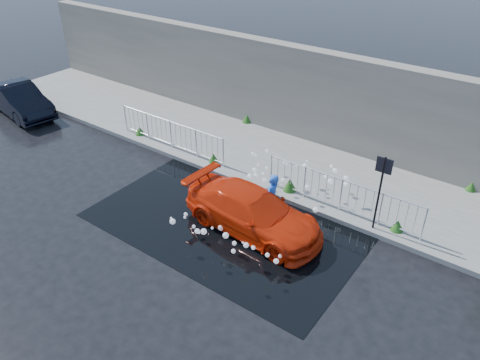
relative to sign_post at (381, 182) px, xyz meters
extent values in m
plane|color=black|center=(-4.20, -3.10, -1.72)|extent=(90.00, 90.00, 0.00)
cube|color=slate|center=(-4.20, 1.90, -1.65)|extent=(30.00, 4.00, 0.15)
cube|color=slate|center=(-4.20, -0.10, -1.64)|extent=(30.00, 0.25, 0.16)
cube|color=#656055|center=(-4.20, 4.10, 0.18)|extent=(30.00, 0.60, 3.50)
cube|color=black|center=(-3.70, -2.10, -1.72)|extent=(8.00, 5.00, 0.01)
cylinder|color=black|center=(0.00, 0.00, -0.47)|extent=(0.06, 0.06, 2.50)
cube|color=black|center=(0.00, 0.00, 0.53)|extent=(0.45, 0.04, 0.45)
cylinder|color=silver|center=(-10.70, 0.25, -1.02)|extent=(0.05, 0.05, 1.10)
cylinder|color=silver|center=(-5.70, 0.25, -1.02)|extent=(0.05, 0.05, 1.10)
cylinder|color=silver|center=(-8.20, 0.25, -0.50)|extent=(5.00, 0.04, 0.04)
cylinder|color=silver|center=(-8.20, 0.25, -1.45)|extent=(5.00, 0.04, 0.04)
cylinder|color=silver|center=(-3.70, 0.25, -1.02)|extent=(0.05, 0.05, 1.10)
cylinder|color=silver|center=(1.30, 0.25, -1.02)|extent=(0.05, 0.05, 1.10)
cylinder|color=silver|center=(-1.20, 0.25, -0.50)|extent=(5.00, 0.04, 0.04)
cylinder|color=silver|center=(-1.20, 0.25, -1.45)|extent=(5.00, 0.04, 0.04)
cone|color=#114113|center=(-10.00, 0.30, -1.41)|extent=(0.40, 0.40, 0.33)
cone|color=#114113|center=(-6.20, 0.30, -1.41)|extent=(0.36, 0.36, 0.33)
cone|color=#114113|center=(-3.00, 0.30, -1.36)|extent=(0.44, 0.44, 0.43)
cone|color=#114113|center=(0.60, 0.30, -1.40)|extent=(0.38, 0.38, 0.35)
cone|color=#114113|center=(-7.20, 3.80, -1.41)|extent=(0.42, 0.42, 0.33)
cone|color=#114113|center=(1.80, 3.80, -1.42)|extent=(0.34, 0.34, 0.30)
sphere|color=white|center=(-3.80, -0.09, -1.04)|extent=(0.09, 0.09, 0.09)
sphere|color=white|center=(-4.01, 0.78, -0.84)|extent=(0.06, 0.06, 0.06)
sphere|color=white|center=(-1.58, -0.60, -1.25)|extent=(0.17, 0.17, 0.17)
sphere|color=white|center=(-3.31, 0.48, -0.72)|extent=(0.17, 0.17, 0.17)
sphere|color=white|center=(-4.23, -0.22, -1.20)|extent=(0.13, 0.13, 0.13)
sphere|color=white|center=(-1.25, 0.73, -0.85)|extent=(0.12, 0.12, 0.12)
sphere|color=white|center=(-3.64, -0.90, -1.40)|extent=(0.13, 0.13, 0.13)
sphere|color=white|center=(-2.24, 0.03, -1.02)|extent=(0.13, 0.13, 0.13)
sphere|color=white|center=(-1.27, 0.68, -0.90)|extent=(0.12, 0.12, 0.12)
sphere|color=white|center=(-1.64, 0.37, -0.77)|extent=(0.16, 0.16, 0.16)
sphere|color=white|center=(-3.83, 0.51, -0.77)|extent=(0.06, 0.06, 0.06)
sphere|color=white|center=(-2.86, -0.92, -1.34)|extent=(0.09, 0.09, 0.09)
sphere|color=white|center=(-2.58, 0.58, -0.76)|extent=(0.11, 0.11, 0.11)
sphere|color=white|center=(-2.47, -0.89, -1.47)|extent=(0.15, 0.15, 0.15)
sphere|color=white|center=(-4.52, 0.52, -0.86)|extent=(0.10, 0.10, 0.10)
sphere|color=white|center=(-3.62, -0.27, -1.13)|extent=(0.13, 0.13, 0.13)
sphere|color=white|center=(-2.83, 1.02, -0.75)|extent=(0.07, 0.07, 0.07)
sphere|color=white|center=(-3.81, -1.05, -1.55)|extent=(0.13, 0.13, 0.13)
sphere|color=white|center=(-3.87, 0.22, -1.00)|extent=(0.10, 0.10, 0.10)
sphere|color=white|center=(-4.14, -0.09, -1.01)|extent=(0.14, 0.14, 0.14)
sphere|color=white|center=(-4.16, 0.13, -0.93)|extent=(0.07, 0.07, 0.07)
sphere|color=white|center=(-4.21, -0.31, -1.18)|extent=(0.13, 0.13, 0.13)
sphere|color=white|center=(-4.16, -0.65, -1.18)|extent=(0.17, 0.17, 0.17)
sphere|color=white|center=(-1.91, 0.60, -0.81)|extent=(0.12, 0.12, 0.12)
sphere|color=white|center=(-2.81, 0.89, -0.87)|extent=(0.17, 0.17, 0.17)
sphere|color=white|center=(-3.09, 0.00, -1.06)|extent=(0.13, 0.13, 0.13)
sphere|color=white|center=(-4.60, 0.46, -0.79)|extent=(0.11, 0.11, 0.11)
sphere|color=white|center=(-3.36, -0.73, -1.51)|extent=(0.17, 0.17, 0.17)
sphere|color=white|center=(-4.30, 0.88, -0.78)|extent=(0.12, 0.12, 0.12)
sphere|color=white|center=(-2.61, 0.78, -0.86)|extent=(0.09, 0.09, 0.09)
sphere|color=white|center=(-3.92, -0.34, -1.01)|extent=(0.14, 0.14, 0.14)
sphere|color=white|center=(-3.77, -0.55, -1.29)|extent=(0.13, 0.13, 0.13)
sphere|color=white|center=(-2.04, 1.21, -0.77)|extent=(0.11, 0.11, 0.11)
sphere|color=white|center=(-1.83, 1.08, -0.80)|extent=(0.16, 0.16, 0.16)
sphere|color=white|center=(-1.21, 0.76, -0.83)|extent=(0.09, 0.09, 0.09)
sphere|color=white|center=(-2.97, 0.59, -0.76)|extent=(0.08, 0.08, 0.08)
sphere|color=white|center=(-1.31, 0.74, -0.71)|extent=(0.15, 0.15, 0.15)
sphere|color=white|center=(-2.17, -3.33, -1.06)|extent=(0.15, 0.15, 0.15)
sphere|color=white|center=(-2.96, -3.18, -1.20)|extent=(0.17, 0.17, 0.17)
sphere|color=white|center=(-4.25, -3.34, -0.95)|extent=(0.11, 0.11, 0.11)
sphere|color=white|center=(-3.49, -2.73, -1.46)|extent=(0.17, 0.17, 0.17)
sphere|color=white|center=(-3.45, -3.71, -0.99)|extent=(0.07, 0.07, 0.07)
sphere|color=white|center=(-3.30, -3.69, -0.90)|extent=(0.17, 0.17, 0.17)
sphere|color=white|center=(-3.30, -3.93, -0.73)|extent=(0.14, 0.14, 0.14)
sphere|color=white|center=(-1.53, -3.29, -1.09)|extent=(0.12, 0.12, 0.12)
sphere|color=white|center=(-1.38, -3.10, -1.36)|extent=(0.14, 0.14, 0.14)
sphere|color=white|center=(-3.37, -3.25, -1.10)|extent=(0.08, 0.08, 0.08)
sphere|color=white|center=(-4.09, -3.22, -1.39)|extent=(0.11, 0.11, 0.11)
sphere|color=white|center=(-4.19, -3.92, -0.82)|extent=(0.16, 0.16, 0.16)
sphere|color=white|center=(-2.05, -4.04, -0.71)|extent=(0.11, 0.11, 0.11)
sphere|color=white|center=(-4.35, -3.28, -1.13)|extent=(0.08, 0.08, 0.08)
sphere|color=white|center=(-2.65, -3.20, -1.31)|extent=(0.13, 0.13, 0.13)
sphere|color=white|center=(-2.48, -3.04, -1.32)|extent=(0.07, 0.07, 0.07)
sphere|color=white|center=(-1.76, -3.61, -0.75)|extent=(0.11, 0.11, 0.11)
sphere|color=white|center=(-1.39, -2.89, -1.34)|extent=(0.11, 0.11, 0.11)
sphere|color=white|center=(-4.59, -3.59, -1.08)|extent=(0.07, 0.07, 0.07)
imported|color=red|center=(-2.89, -1.96, -1.10)|extent=(4.41, 1.98, 1.26)
imported|color=black|center=(-15.97, -1.15, -1.04)|extent=(4.33, 2.09, 1.37)
imported|color=blue|center=(-2.70, -1.30, -0.92)|extent=(0.42, 0.61, 1.61)
camera|label=1|loc=(3.26, -11.04, 6.81)|focal=35.00mm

